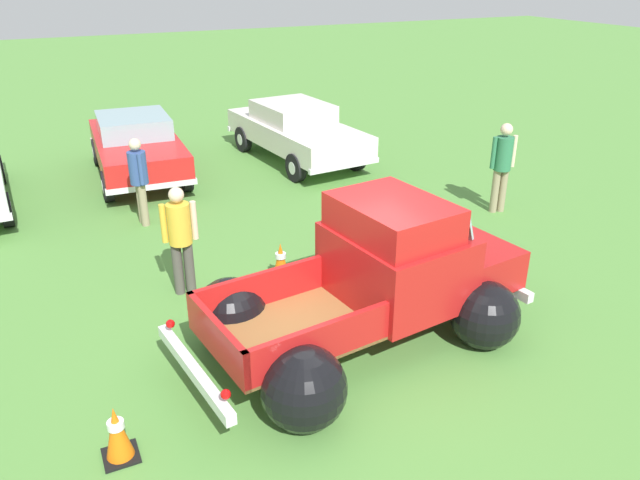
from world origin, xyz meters
TOP-DOWN VIEW (x-y plane):
  - ground_plane at (0.00, 0.00)m, footprint 80.00×80.00m
  - vintage_pickup_truck at (0.39, 0.05)m, footprint 4.82×3.21m
  - show_car_1 at (-1.25, 8.29)m, footprint 2.06×4.37m
  - show_car_2 at (2.62, 7.93)m, footprint 2.27×4.67m
  - spectator_0 at (-1.72, 5.35)m, footprint 0.37×0.54m
  - spectator_1 at (4.88, 2.92)m, footprint 0.54×0.40m
  - spectator_2 at (-1.68, 2.35)m, footprint 0.54×0.39m
  - lane_cone_0 at (-3.15, -0.77)m, footprint 0.36×0.36m
  - lane_cone_1 at (-0.19, 2.10)m, footprint 0.36×0.36m

SIDE VIEW (x-z plane):
  - ground_plane at x=0.00m, z-range 0.00..0.00m
  - lane_cone_0 at x=-3.15m, z-range 0.00..0.63m
  - lane_cone_1 at x=-0.19m, z-range 0.00..0.63m
  - vintage_pickup_truck at x=0.39m, z-range -0.22..1.74m
  - show_car_1 at x=-1.25m, z-range 0.07..1.50m
  - show_car_2 at x=2.62m, z-range 0.07..1.50m
  - spectator_0 at x=-1.72m, z-range 0.12..1.81m
  - spectator_2 at x=-1.68m, z-range 0.12..1.83m
  - spectator_1 at x=4.88m, z-range 0.14..1.95m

